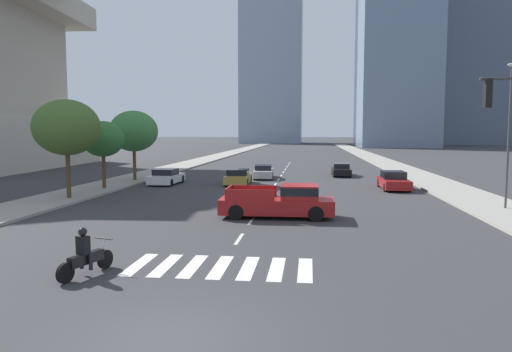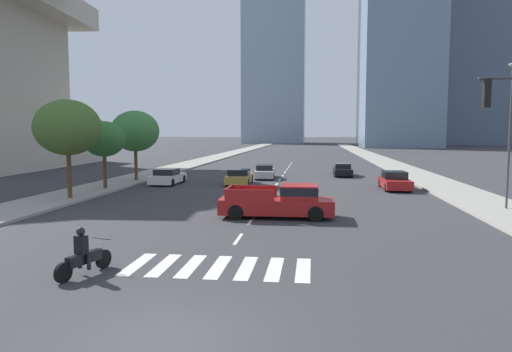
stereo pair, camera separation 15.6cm
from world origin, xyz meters
name	(u,v)px [view 2 (the right image)]	position (x,y,z in m)	size (l,w,h in m)	color
ground_plane	(168,339)	(0.00, 0.00, 0.00)	(800.00, 800.00, 0.00)	#333335
sidewalk_east	(440,185)	(13.19, 30.00, 0.07)	(4.00, 260.00, 0.15)	gray
sidewalk_west	(126,181)	(-13.19, 30.00, 0.07)	(4.00, 260.00, 0.15)	gray
crosswalk_near	(219,267)	(0.00, 5.33, 0.00)	(5.85, 2.64, 0.01)	silver
lane_divider_center	(280,180)	(0.00, 33.33, 0.00)	(0.14, 50.00, 0.01)	silver
motorcycle_trailing	(84,256)	(-3.84, 3.98, 0.58)	(0.97, 2.15, 1.49)	black
pickup_truck	(282,202)	(1.45, 14.32, 0.81)	(5.73, 2.13, 1.67)	maroon
sedan_black_0	(343,170)	(5.90, 37.88, 0.57)	(1.75, 4.66, 1.23)	black
sedan_white_1	(168,177)	(-8.96, 28.46, 0.60)	(2.05, 4.42, 1.30)	silver
sedan_silver_2	(265,172)	(-1.49, 34.47, 0.58)	(2.03, 4.84, 1.25)	#B7BABF
sedan_red_3	(395,181)	(9.10, 27.08, 0.62)	(1.93, 4.49, 1.36)	maroon
sedan_gold_4	(239,177)	(-3.04, 29.02, 0.59)	(2.00, 4.38, 1.28)	#B28E38
street_lamp_east	(510,125)	(13.49, 17.77, 4.66)	(0.50, 0.24, 7.82)	#3F3F42
street_tree_nearest	(68,128)	(-12.39, 18.98, 4.58)	(4.13, 4.13, 6.20)	#4C3823
street_tree_second	(104,139)	(-12.39, 24.15, 3.78)	(3.10, 3.10, 4.97)	#4C3823
street_tree_third	(135,131)	(-12.39, 30.34, 4.38)	(4.15, 4.15, 6.00)	#4C3823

